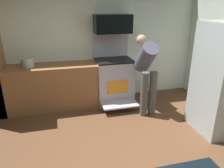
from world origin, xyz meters
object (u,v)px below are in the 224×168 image
(oven_range, at_px, (114,79))
(microwave, at_px, (113,24))
(person_cook, at_px, (146,69))
(stock_pot, at_px, (28,62))

(oven_range, distance_m, microwave, 1.16)
(person_cook, bearing_deg, microwave, 124.66)
(oven_range, height_order, stock_pot, oven_range)
(microwave, relative_size, stock_pot, 3.10)
(stock_pot, bearing_deg, microwave, 2.70)
(oven_range, bearing_deg, person_cook, -51.36)
(person_cook, bearing_deg, oven_range, 128.64)
(microwave, xyz_separation_m, person_cook, (0.48, -0.70, -0.77))
(stock_pot, bearing_deg, person_cook, -15.86)
(oven_range, xyz_separation_m, stock_pot, (-1.69, 0.01, 0.48))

